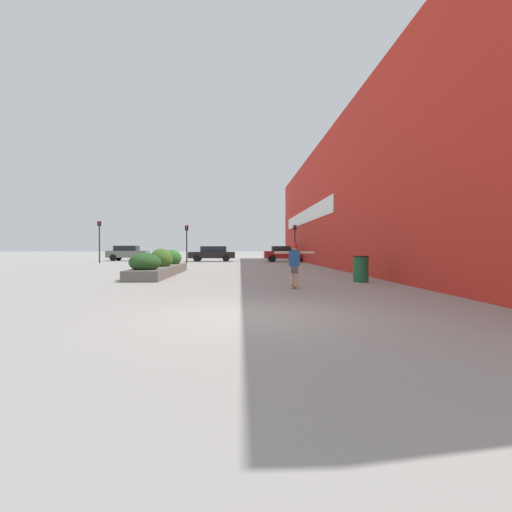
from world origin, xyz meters
TOP-DOWN VIEW (x-y plane):
  - ground_plane at (0.00, 0.00)m, footprint 300.00×300.00m
  - building_wall_right at (6.09, 20.32)m, footprint 0.67×49.60m
  - planter_box at (-4.24, 11.95)m, footprint 1.47×8.67m
  - skateboard at (1.55, 5.37)m, footprint 0.26×0.61m
  - skateboarder at (1.55, 5.37)m, footprint 1.34×0.25m
  - trash_bin at (4.52, 7.61)m, footprint 0.62×0.62m
  - car_leftmost at (-3.05, 32.45)m, footprint 4.64×2.06m
  - car_center_left at (-12.18, 34.88)m, footprint 4.21×2.06m
  - car_center_right at (13.53, 31.93)m, footprint 4.15×1.94m
  - car_rightmost at (4.01, 31.15)m, footprint 3.86×1.92m
  - traffic_light_left at (-4.95, 27.24)m, footprint 0.28×0.30m
  - traffic_light_right at (4.70, 27.94)m, footprint 0.28×0.30m
  - traffic_light_far_left at (-12.69, 27.78)m, footprint 0.28×0.30m

SIDE VIEW (x-z plane):
  - ground_plane at x=0.00m, z-range 0.00..0.00m
  - skateboard at x=1.55m, z-range 0.02..0.11m
  - planter_box at x=-4.24m, z-range -0.20..1.12m
  - trash_bin at x=4.52m, z-range 0.00..1.04m
  - car_center_right at x=13.53m, z-range 0.06..1.47m
  - car_leftmost at x=-3.05m, z-range 0.04..1.58m
  - car_rightmost at x=4.01m, z-range 0.05..1.59m
  - car_center_left at x=-12.18m, z-range 0.04..1.65m
  - skateboarder at x=1.55m, z-range 0.24..1.68m
  - traffic_light_left at x=-4.95m, z-range 0.62..3.97m
  - traffic_light_right at x=4.70m, z-range 0.63..4.07m
  - traffic_light_far_left at x=-12.69m, z-range 0.66..4.40m
  - building_wall_right at x=6.09m, z-range 0.00..9.41m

